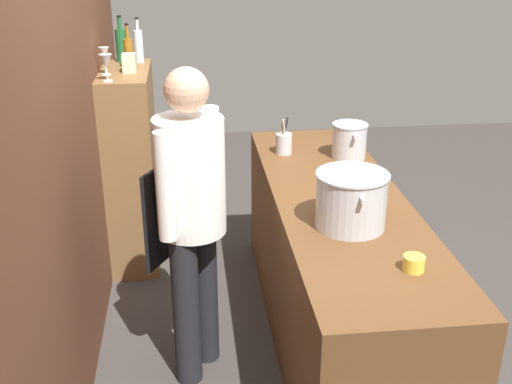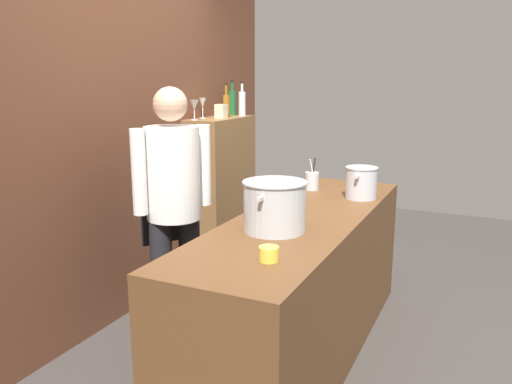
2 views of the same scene
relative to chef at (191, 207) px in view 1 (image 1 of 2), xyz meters
The scene contains 15 objects.
ground_plane 1.26m from the chef, 77.32° to the right, with size 8.00×8.00×0.00m, color #383330.
brick_back_panel 0.83m from the chef, 73.48° to the left, with size 4.40×0.10×3.00m, color brown.
prep_counter 0.96m from the chef, 77.32° to the right, with size 2.38×0.70×0.90m, color brown.
bar_cabinet 1.42m from the chef, 16.48° to the left, with size 0.76×0.32×1.37m, color brown.
chef is the anchor object (origin of this frame).
stockpot_large 0.78m from the chef, 101.96° to the right, with size 0.41×0.35×0.27m.
stockpot_small 1.28m from the chef, 51.61° to the right, with size 0.28×0.22×0.22m.
utensil_crock 1.09m from the chef, 33.72° to the right, with size 0.10×0.10×0.24m.
butter_jar 1.10m from the chef, 123.20° to the right, with size 0.09×0.09×0.07m, color yellow.
wine_bottle_green 1.76m from the chef, 14.75° to the left, with size 0.07×0.07×0.31m.
wine_bottle_clear 1.70m from the chef, 10.96° to the left, with size 0.06×0.06×0.30m.
wine_bottle_amber 1.52m from the chef, 14.60° to the left, with size 0.06×0.06×0.29m.
wine_glass_short 1.24m from the chef, 24.51° to the left, with size 0.08×0.08×0.16m.
wine_glass_wide 1.41m from the chef, 22.33° to the left, with size 0.07×0.07×0.17m.
spice_tin_cream 1.40m from the chef, 15.46° to the left, with size 0.09×0.09×0.12m, color beige.
Camera 1 is at (-2.99, 0.79, 2.25)m, focal length 43.89 mm.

